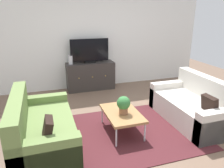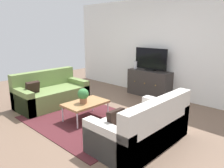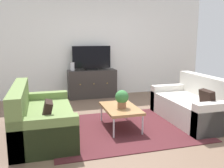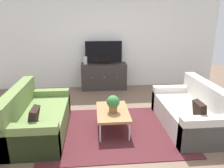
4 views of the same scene
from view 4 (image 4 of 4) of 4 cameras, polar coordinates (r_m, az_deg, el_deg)
ground_plane at (r=4.21m, az=0.81°, el=-11.14°), size 10.00×10.00×0.00m
wall_back at (r=6.27m, az=-1.61°, el=11.43°), size 6.40×0.12×2.70m
area_rug at (r=4.08m, az=1.03°, el=-12.08°), size 2.50×1.90×0.01m
couch_left_side at (r=4.11m, az=-19.62°, el=-8.64°), size 0.90×1.69×0.84m
couch_right_side at (r=4.37m, az=20.21°, el=-7.07°), size 0.90×1.69×0.84m
coffee_table at (r=3.97m, az=0.15°, el=-7.39°), size 0.57×0.90×0.38m
potted_plant at (r=3.83m, az=0.28°, el=-5.01°), size 0.23×0.23×0.31m
tv_console at (r=6.18m, az=-2.13°, el=2.02°), size 1.26×0.47×0.73m
flat_screen_tv at (r=6.05m, az=-2.22°, el=8.26°), size 1.01×0.16×0.62m
glass_vase at (r=6.06m, az=-7.01°, el=6.21°), size 0.11×0.11×0.22m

